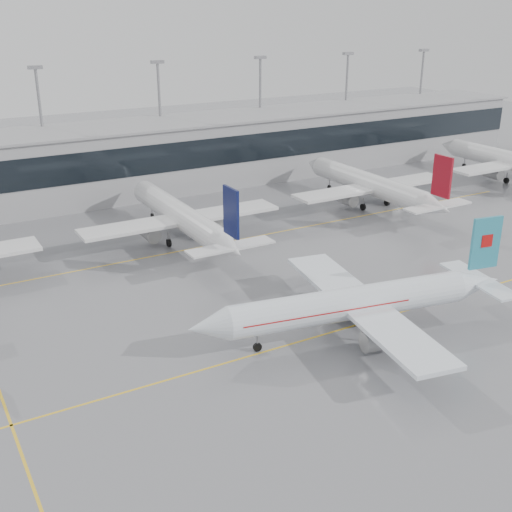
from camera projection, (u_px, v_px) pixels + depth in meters
ground at (313, 338)px, 66.41m from camera, size 320.00×320.00×0.00m
taxi_line_main at (313, 338)px, 66.41m from camera, size 120.00×0.25×0.01m
taxi_line_north at (193, 248)px, 90.65m from camera, size 120.00×0.25×0.01m
terminal at (117, 162)px, 114.32m from camera, size 180.00×15.00×12.00m
terminal_glass at (131, 162)px, 107.67m from camera, size 180.00×0.20×5.00m
terminal_roof at (114, 127)px, 112.06m from camera, size 182.00×16.00×0.40m
light_masts at (103, 116)px, 116.49m from camera, size 156.40×1.00×22.60m
air_canada_jet at (360, 303)px, 66.10m from camera, size 35.63×28.58×11.12m
parked_jet_c at (181, 217)px, 92.28m from camera, size 29.64×36.96×11.72m
parked_jet_d at (372, 185)px, 108.45m from camera, size 29.64×36.96×11.72m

